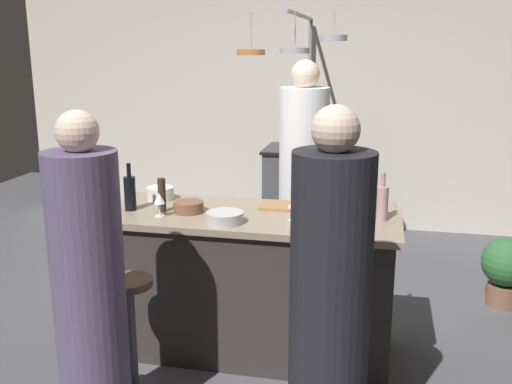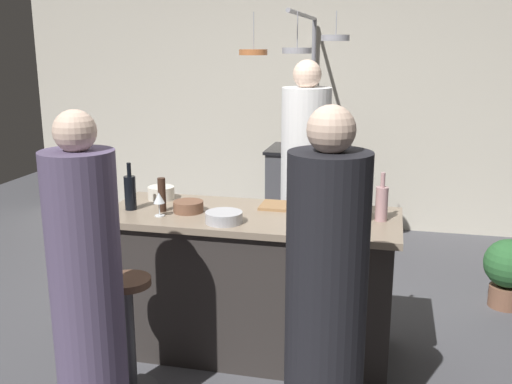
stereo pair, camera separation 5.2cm
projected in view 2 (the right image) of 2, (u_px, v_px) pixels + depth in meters
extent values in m
plane|color=#4C4C51|center=(251.00, 348.00, 3.75)|extent=(9.00, 9.00, 0.00)
cube|color=beige|center=(315.00, 103.00, 6.12)|extent=(6.40, 0.16, 2.60)
cube|color=#332D2B|center=(251.00, 286.00, 3.65)|extent=(1.72, 0.66, 0.86)
cube|color=gray|center=(250.00, 217.00, 3.54)|extent=(1.80, 0.72, 0.04)
cube|color=#47474C|center=(307.00, 193.00, 5.96)|extent=(0.76, 0.60, 0.86)
cube|color=black|center=(308.00, 150.00, 5.85)|extent=(0.80, 0.64, 0.03)
cylinder|color=white|center=(305.00, 190.00, 4.56)|extent=(0.38, 0.38, 1.59)
sphere|color=beige|center=(307.00, 74.00, 4.34)|extent=(0.22, 0.22, 0.22)
cylinder|color=#4C4C51|center=(130.00, 337.00, 3.20)|extent=(0.06, 0.06, 0.62)
cylinder|color=brown|center=(127.00, 282.00, 3.12)|extent=(0.26, 0.26, 0.04)
cylinder|color=#594C6B|center=(88.00, 298.00, 2.78)|extent=(0.34, 0.34, 1.43)
sphere|color=beige|center=(75.00, 131.00, 2.59)|extent=(0.20, 0.20, 0.20)
cylinder|color=#4C4C51|center=(325.00, 361.00, 2.96)|extent=(0.06, 0.06, 0.62)
cylinder|color=brown|center=(327.00, 301.00, 2.88)|extent=(0.26, 0.26, 0.04)
cylinder|color=black|center=(325.00, 319.00, 2.53)|extent=(0.35, 0.35, 1.47)
sphere|color=beige|center=(331.00, 129.00, 2.33)|extent=(0.20, 0.20, 0.20)
cylinder|color=gray|center=(312.00, 127.00, 6.04)|extent=(0.04, 0.04, 2.15)
cylinder|color=gray|center=(303.00, 15.00, 5.06)|extent=(0.04, 1.50, 0.04)
cylinder|color=#B26638|center=(253.00, 52.00, 4.62)|extent=(0.23, 0.23, 0.04)
cylinder|color=gray|center=(254.00, 32.00, 4.60)|extent=(0.01, 0.01, 0.31)
cylinder|color=gray|center=(297.00, 51.00, 4.54)|extent=(0.23, 0.23, 0.04)
cylinder|color=gray|center=(297.00, 31.00, 4.52)|extent=(0.01, 0.01, 0.30)
cylinder|color=gray|center=(335.00, 38.00, 4.42)|extent=(0.22, 0.22, 0.04)
cylinder|color=gray|center=(336.00, 24.00, 4.44)|extent=(0.01, 0.01, 0.20)
cylinder|color=brown|center=(505.00, 296.00, 4.33)|extent=(0.24, 0.24, 0.16)
sphere|color=#2D6633|center=(509.00, 263.00, 4.27)|extent=(0.36, 0.36, 0.36)
cube|color=#997047|center=(286.00, 206.00, 3.67)|extent=(0.32, 0.22, 0.02)
cylinder|color=#382319|center=(162.00, 195.00, 3.56)|extent=(0.05, 0.05, 0.21)
cylinder|color=#B78C8E|center=(382.00, 204.00, 3.37)|extent=(0.07, 0.07, 0.20)
cylinder|color=#B78C8E|center=(383.00, 180.00, 3.34)|extent=(0.03, 0.03, 0.08)
cylinder|color=brown|center=(365.00, 203.00, 3.36)|extent=(0.07, 0.07, 0.22)
cylinder|color=brown|center=(366.00, 177.00, 3.32)|extent=(0.03, 0.03, 0.08)
cylinder|color=gray|center=(362.00, 195.00, 3.48)|extent=(0.07, 0.07, 0.25)
cylinder|color=gray|center=(363.00, 167.00, 3.44)|extent=(0.03, 0.03, 0.08)
cylinder|color=black|center=(130.00, 193.00, 3.60)|extent=(0.07, 0.07, 0.21)
cylinder|color=black|center=(129.00, 170.00, 3.56)|extent=(0.03, 0.03, 0.08)
cylinder|color=silver|center=(160.00, 216.00, 3.48)|extent=(0.06, 0.06, 0.01)
cylinder|color=silver|center=(159.00, 209.00, 3.47)|extent=(0.01, 0.01, 0.07)
cone|color=silver|center=(159.00, 198.00, 3.46)|extent=(0.07, 0.07, 0.06)
cylinder|color=silver|center=(293.00, 220.00, 3.39)|extent=(0.06, 0.06, 0.01)
cylinder|color=silver|center=(293.00, 214.00, 3.38)|extent=(0.01, 0.01, 0.07)
cone|color=silver|center=(293.00, 202.00, 3.36)|extent=(0.07, 0.07, 0.06)
cylinder|color=silver|center=(325.00, 207.00, 3.68)|extent=(0.06, 0.06, 0.01)
cylinder|color=silver|center=(325.00, 200.00, 3.67)|extent=(0.01, 0.01, 0.07)
cone|color=silver|center=(325.00, 190.00, 3.65)|extent=(0.07, 0.07, 0.06)
cylinder|color=brown|center=(188.00, 207.00, 3.57)|extent=(0.18, 0.18, 0.07)
cylinder|color=#B7B7BC|center=(224.00, 217.00, 3.35)|extent=(0.22, 0.22, 0.06)
cylinder|color=silver|center=(161.00, 193.00, 3.86)|extent=(0.18, 0.18, 0.08)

